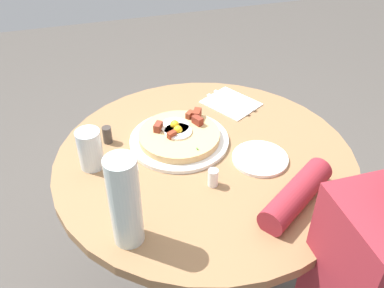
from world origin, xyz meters
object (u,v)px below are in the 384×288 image
at_px(pepper_shaker, 107,135).
at_px(knife, 234,100).
at_px(pizza_plate, 179,140).
at_px(bread_plate, 260,159).
at_px(water_bottle, 125,202).
at_px(salt_shaker, 213,178).
at_px(breakfast_pizza, 179,134).
at_px(fork, 228,104).
at_px(water_glass, 90,149).
at_px(dining_table, 204,201).

bearing_deg(pepper_shaker, knife, -166.51).
relative_size(pizza_plate, bread_plate, 1.86).
bearing_deg(water_bottle, salt_shaker, -154.15).
relative_size(pizza_plate, knife, 1.66).
relative_size(pizza_plate, salt_shaker, 5.96).
xyz_separation_m(breakfast_pizza, pepper_shaker, (0.21, -0.06, 0.00)).
relative_size(pizza_plate, fork, 1.66).
height_order(knife, water_glass, water_glass).
relative_size(breakfast_pizza, knife, 1.36).
distance_m(dining_table, pizza_plate, 0.21).
height_order(dining_table, knife, knife).
xyz_separation_m(dining_table, knife, (-0.19, -0.26, 0.18)).
height_order(pizza_plate, water_glass, water_glass).
relative_size(dining_table, bread_plate, 5.43).
relative_size(pizza_plate, breakfast_pizza, 1.22).
bearing_deg(pepper_shaker, bread_plate, 152.91).
relative_size(fork, water_bottle, 0.75).
height_order(dining_table, pepper_shaker, pepper_shaker).
relative_size(bread_plate, knife, 0.89).
bearing_deg(pepper_shaker, pizza_plate, 163.70).
bearing_deg(water_glass, salt_shaker, 150.58).
distance_m(pizza_plate, water_bottle, 0.41).
distance_m(breakfast_pizza, knife, 0.29).
height_order(water_bottle, salt_shaker, water_bottle).
relative_size(breakfast_pizza, salt_shaker, 4.88).
bearing_deg(pepper_shaker, fork, -167.92).
relative_size(breakfast_pizza, water_bottle, 1.03).
distance_m(fork, water_glass, 0.51).
bearing_deg(pepper_shaker, dining_table, 149.53).
xyz_separation_m(pizza_plate, water_bottle, (0.21, 0.33, 0.11)).
height_order(breakfast_pizza, pepper_shaker, breakfast_pizza).
bearing_deg(pizza_plate, knife, -145.12).
relative_size(water_bottle, salt_shaker, 4.75).
xyz_separation_m(pizza_plate, water_glass, (0.26, 0.04, 0.05)).
distance_m(pizza_plate, knife, 0.29).
height_order(pizza_plate, knife, pizza_plate).
bearing_deg(water_bottle, pizza_plate, -122.43).
distance_m(breakfast_pizza, water_bottle, 0.40).
relative_size(dining_table, fork, 4.85).
distance_m(bread_plate, fork, 0.30).
bearing_deg(bread_plate, water_bottle, 23.74).
bearing_deg(water_glass, breakfast_pizza, -170.81).
bearing_deg(breakfast_pizza, knife, -145.56).
height_order(water_bottle, pepper_shaker, water_bottle).
height_order(pizza_plate, fork, pizza_plate).
distance_m(pizza_plate, salt_shaker, 0.21).
xyz_separation_m(breakfast_pizza, salt_shaker, (-0.04, 0.21, -0.00)).
bearing_deg(pizza_plate, salt_shaker, 100.17).
relative_size(bread_plate, water_glass, 1.36).
bearing_deg(salt_shaker, water_bottle, 25.85).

